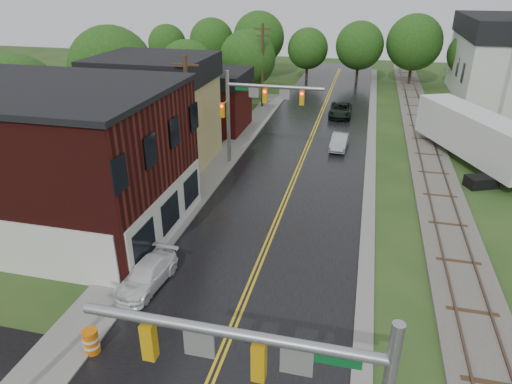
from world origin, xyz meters
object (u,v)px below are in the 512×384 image
at_px(brick_building, 50,159).
at_px(church, 510,50).
at_px(tree_left_b, 113,71).
at_px(tree_left_a, 18,104).
at_px(tree_left_c, 188,71).
at_px(tree_left_e, 249,60).
at_px(utility_pole_c, 262,65).
at_px(sedan_silver, 339,142).
at_px(traffic_signal_far, 255,102).
at_px(suv_dark, 340,110).
at_px(semi_trailer, 475,134).
at_px(traffic_signal_near, 291,384).
at_px(construction_barrel, 91,341).
at_px(pickup_white, 147,275).
at_px(utility_pole_b, 189,121).

height_order(brick_building, church, church).
distance_m(church, tree_left_b, 43.70).
xyz_separation_m(tree_left_a, tree_left_c, (6.00, 18.00, -0.60)).
xyz_separation_m(tree_left_b, tree_left_e, (9.00, 14.00, -0.90)).
xyz_separation_m(utility_pole_c, tree_left_a, (-13.05, -22.10, 0.39)).
distance_m(church, sedan_silver, 28.11).
distance_m(traffic_signal_far, suv_dark, 16.82).
xyz_separation_m(utility_pole_c, sedan_silver, (9.50, -11.81, -4.09)).
bearing_deg(brick_building, tree_left_a, 136.87).
height_order(church, semi_trailer, church).
xyz_separation_m(traffic_signal_far, utility_pole_c, (-3.33, 17.00, -0.25)).
xyz_separation_m(brick_building, tree_left_e, (3.64, 30.90, 0.66)).
relative_size(church, utility_pole_c, 2.22).
distance_m(church, tree_left_c, 36.59).
bearing_deg(utility_pole_c, tree_left_e, 137.16).
xyz_separation_m(traffic_signal_near, construction_barrel, (-8.47, 4.13, -4.43)).
height_order(tree_left_c, construction_barrel, tree_left_c).
xyz_separation_m(tree_left_a, suv_dark, (21.89, 20.40, -4.43)).
bearing_deg(traffic_signal_far, pickup_white, -94.64).
xyz_separation_m(utility_pole_b, utility_pole_c, (0.00, 22.00, 0.00)).
xyz_separation_m(tree_left_a, construction_barrel, (14.85, -15.77, -4.58)).
xyz_separation_m(utility_pole_c, tree_left_c, (-7.05, -4.10, -0.21)).
bearing_deg(traffic_signal_near, utility_pole_c, 103.74).
height_order(tree_left_e, semi_trailer, tree_left_e).
bearing_deg(construction_barrel, sedan_silver, 73.54).
height_order(tree_left_a, tree_left_e, tree_left_a).
bearing_deg(church, tree_left_c, -157.76).
bearing_deg(tree_left_a, traffic_signal_near, -40.47).
bearing_deg(tree_left_a, sedan_silver, 24.54).
xyz_separation_m(church, traffic_signal_far, (-23.47, -26.74, -0.86)).
bearing_deg(traffic_signal_far, tree_left_a, -162.70).
xyz_separation_m(brick_building, suv_dark, (14.53, 27.30, -3.47)).
xyz_separation_m(brick_building, tree_left_c, (-1.36, 24.90, 0.36)).
distance_m(church, utility_pole_c, 28.54).
distance_m(utility_pole_c, pickup_white, 33.72).
distance_m(tree_left_c, tree_left_e, 7.82).
distance_m(church, tree_left_e, 29.91).
height_order(tree_left_b, tree_left_e, tree_left_b).
relative_size(brick_building, construction_barrel, 13.30).
bearing_deg(semi_trailer, construction_barrel, -125.58).
height_order(tree_left_a, pickup_white, tree_left_a).
relative_size(brick_building, church, 0.71).
relative_size(sedan_silver, pickup_white, 0.94).
height_order(church, sedan_silver, church).
bearing_deg(church, traffic_signal_near, -107.72).
relative_size(traffic_signal_near, utility_pole_b, 0.82).
distance_m(pickup_white, semi_trailer, 27.37).
relative_size(utility_pole_c, construction_barrel, 8.37).
distance_m(tree_left_b, construction_barrel, 29.25).
bearing_deg(sedan_silver, church, 53.85).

